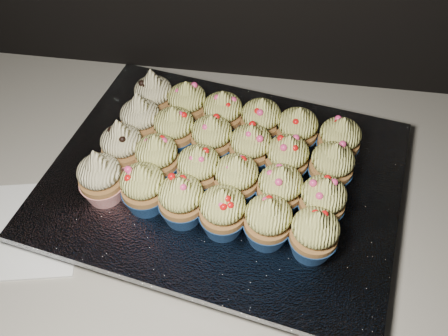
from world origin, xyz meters
TOP-DOWN VIEW (x-y plane):
  - cabinet at (0.00, 1.70)m, footprint 2.40×0.60m
  - worktop at (0.00, 1.70)m, footprint 2.44×0.64m
  - napkin at (-0.09, 1.61)m, footprint 0.20×0.20m
  - baking_tray at (0.19, 1.72)m, footprint 0.52×0.43m
  - foil_lining at (0.19, 1.72)m, footprint 0.57×0.48m
  - cupcake_0 at (0.03, 1.66)m, footprint 0.06×0.06m
  - cupcake_1 at (0.09, 1.65)m, footprint 0.06×0.06m
  - cupcake_2 at (0.14, 1.64)m, footprint 0.06×0.06m
  - cupcake_3 at (0.20, 1.63)m, footprint 0.06×0.06m
  - cupcake_4 at (0.26, 1.62)m, footprint 0.06×0.06m
  - cupcake_5 at (0.32, 1.61)m, footprint 0.06×0.06m
  - cupcake_6 at (0.04, 1.72)m, footprint 0.06×0.06m
  - cupcake_7 at (0.09, 1.71)m, footprint 0.06×0.06m
  - cupcake_8 at (0.16, 1.70)m, footprint 0.06×0.06m
  - cupcake_9 at (0.21, 1.69)m, footprint 0.06×0.06m
  - cupcake_10 at (0.27, 1.68)m, footprint 0.06×0.06m
  - cupcake_11 at (0.33, 1.66)m, footprint 0.06×0.06m
  - cupcake_12 at (0.05, 1.78)m, footprint 0.06×0.06m
  - cupcake_13 at (0.11, 1.77)m, footprint 0.06×0.06m
  - cupcake_14 at (0.17, 1.76)m, footprint 0.06×0.06m
  - cupcake_15 at (0.22, 1.75)m, footprint 0.06×0.06m
  - cupcake_16 at (0.28, 1.73)m, footprint 0.06×0.06m
  - cupcake_17 at (0.34, 1.73)m, footprint 0.06×0.06m
  - cupcake_18 at (0.06, 1.83)m, footprint 0.06×0.06m
  - cupcake_19 at (0.11, 1.82)m, footprint 0.06×0.06m
  - cupcake_20 at (0.17, 1.81)m, footprint 0.06×0.06m
  - cupcake_21 at (0.23, 1.80)m, footprint 0.06×0.06m
  - cupcake_22 at (0.29, 1.79)m, footprint 0.06×0.06m
  - cupcake_23 at (0.35, 1.78)m, footprint 0.06×0.06m

SIDE VIEW (x-z plane):
  - cabinet at x=0.00m, z-range 0.00..0.86m
  - worktop at x=0.00m, z-range 0.86..0.90m
  - napkin at x=-0.09m, z-range 0.90..0.90m
  - baking_tray at x=0.19m, z-range 0.90..0.92m
  - foil_lining at x=0.19m, z-range 0.92..0.93m
  - cupcake_1 at x=0.09m, z-range 0.93..1.01m
  - cupcake_2 at x=0.14m, z-range 0.93..1.01m
  - cupcake_3 at x=0.20m, z-range 0.93..1.01m
  - cupcake_4 at x=0.26m, z-range 0.93..1.01m
  - cupcake_5 at x=0.32m, z-range 0.93..1.01m
  - cupcake_7 at x=0.09m, z-range 0.93..1.01m
  - cupcake_8 at x=0.16m, z-range 0.93..1.01m
  - cupcake_9 at x=0.21m, z-range 0.93..1.01m
  - cupcake_10 at x=0.27m, z-range 0.93..1.01m
  - cupcake_11 at x=0.33m, z-range 0.93..1.01m
  - cupcake_13 at x=0.11m, z-range 0.93..1.01m
  - cupcake_14 at x=0.17m, z-range 0.93..1.01m
  - cupcake_15 at x=0.22m, z-range 0.93..1.01m
  - cupcake_16 at x=0.28m, z-range 0.93..1.01m
  - cupcake_17 at x=0.34m, z-range 0.93..1.01m
  - cupcake_19 at x=0.11m, z-range 0.93..1.01m
  - cupcake_20 at x=0.17m, z-range 0.93..1.01m
  - cupcake_21 at x=0.23m, z-range 0.93..1.01m
  - cupcake_22 at x=0.29m, z-range 0.93..1.01m
  - cupcake_23 at x=0.35m, z-range 0.93..1.01m
  - cupcake_0 at x=0.03m, z-range 0.93..1.02m
  - cupcake_6 at x=0.04m, z-range 0.93..1.02m
  - cupcake_12 at x=0.05m, z-range 0.93..1.02m
  - cupcake_18 at x=0.06m, z-range 0.93..1.02m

